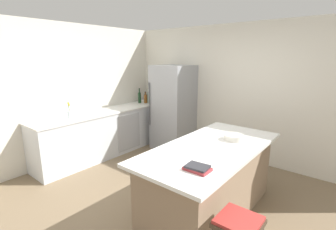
{
  "coord_description": "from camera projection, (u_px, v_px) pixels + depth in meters",
  "views": [
    {
      "loc": [
        1.98,
        -2.27,
        1.99
      ],
      "look_at": [
        -0.64,
        0.94,
        1.0
      ],
      "focal_mm": 26.18,
      "sensor_mm": 36.0,
      "label": 1
    }
  ],
  "objects": [
    {
      "name": "ground_plane",
      "position": [
        161.0,
        204.0,
        3.39
      ],
      "size": [
        7.2,
        7.2,
        0.0
      ],
      "primitive_type": "plane",
      "color": "#7A664C"
    },
    {
      "name": "wall_rear",
      "position": [
        236.0,
        93.0,
        4.78
      ],
      "size": [
        6.0,
        0.1,
        2.6
      ],
      "primitive_type": "cube",
      "color": "silver",
      "rests_on": "ground_plane"
    },
    {
      "name": "wall_left",
      "position": [
        62.0,
        94.0,
        4.6
      ],
      "size": [
        0.1,
        6.0,
        2.6
      ],
      "primitive_type": "cube",
      "color": "silver",
      "rests_on": "ground_plane"
    },
    {
      "name": "counter_run_left",
      "position": [
        106.0,
        132.0,
        5.06
      ],
      "size": [
        0.66,
        2.92,
        0.92
      ],
      "color": "silver",
      "rests_on": "ground_plane"
    },
    {
      "name": "kitchen_island",
      "position": [
        210.0,
        180.0,
        3.12
      ],
      "size": [
        1.01,
        2.13,
        0.91
      ],
      "color": "#8E755B",
      "rests_on": "ground_plane"
    },
    {
      "name": "refrigerator",
      "position": [
        173.0,
        108.0,
        5.32
      ],
      "size": [
        0.77,
        0.76,
        1.82
      ],
      "color": "#93969B",
      "rests_on": "ground_plane"
    },
    {
      "name": "sink_faucet",
      "position": [
        88.0,
        105.0,
        4.7
      ],
      "size": [
        0.15,
        0.05,
        0.3
      ],
      "color": "silver",
      "rests_on": "counter_run_left"
    },
    {
      "name": "flower_vase",
      "position": [
        69.0,
        113.0,
        4.34
      ],
      "size": [
        0.08,
        0.08,
        0.3
      ],
      "color": "silver",
      "rests_on": "counter_run_left"
    },
    {
      "name": "hot_sauce_bottle",
      "position": [
        149.0,
        98.0,
        5.95
      ],
      "size": [
        0.05,
        0.05,
        0.25
      ],
      "color": "red",
      "rests_on": "counter_run_left"
    },
    {
      "name": "gin_bottle",
      "position": [
        149.0,
        97.0,
        5.82
      ],
      "size": [
        0.07,
        0.07,
        0.34
      ],
      "color": "#8CB79E",
      "rests_on": "counter_run_left"
    },
    {
      "name": "whiskey_bottle",
      "position": [
        146.0,
        98.0,
        5.77
      ],
      "size": [
        0.08,
        0.08,
        0.26
      ],
      "color": "brown",
      "rests_on": "counter_run_left"
    },
    {
      "name": "wine_bottle",
      "position": [
        140.0,
        97.0,
        5.77
      ],
      "size": [
        0.07,
        0.07,
        0.35
      ],
      "color": "#19381E",
      "rests_on": "counter_run_left"
    },
    {
      "name": "cookbook_stack",
      "position": [
        197.0,
        168.0,
        2.38
      ],
      "size": [
        0.25,
        0.18,
        0.05
      ],
      "color": "#A83338",
      "rests_on": "kitchen_island"
    },
    {
      "name": "mixing_bowl",
      "position": [
        234.0,
        137.0,
        3.24
      ],
      "size": [
        0.26,
        0.26,
        0.07
      ],
      "color": "silver",
      "rests_on": "kitchen_island"
    }
  ]
}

